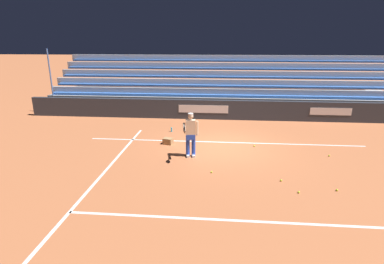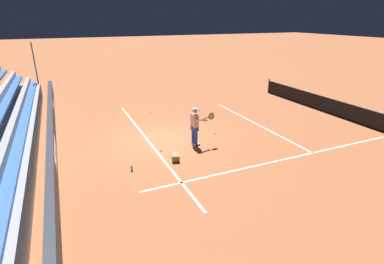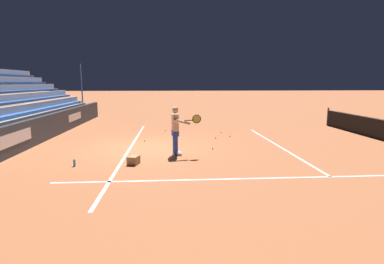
{
  "view_description": "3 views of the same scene",
  "coord_description": "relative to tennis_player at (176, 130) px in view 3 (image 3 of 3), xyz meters",
  "views": [
    {
      "loc": [
        0.3,
        12.07,
        4.32
      ],
      "look_at": [
        1.28,
        0.95,
        0.88
      ],
      "focal_mm": 28.0,
      "sensor_mm": 36.0,
      "label": 1
    },
    {
      "loc": [
        12.55,
        -3.85,
        5.38
      ],
      "look_at": [
        1.23,
        1.18,
        0.62
      ],
      "focal_mm": 28.0,
      "sensor_mm": 36.0,
      "label": 2
    },
    {
      "loc": [
        11.75,
        1.15,
        2.57
      ],
      "look_at": [
        0.54,
        1.92,
        0.7
      ],
      "focal_mm": 28.0,
      "sensor_mm": 36.0,
      "label": 3
    }
  ],
  "objects": [
    {
      "name": "tennis_ball_far_left",
      "position": [
        -4.62,
        2.39,
        -0.86
      ],
      "size": [
        0.07,
        0.07,
        0.07
      ],
      "primitive_type": "sphere",
      "color": "#CCE533",
      "rests_on": "ground"
    },
    {
      "name": "tennis_ball_stray_back",
      "position": [
        0.04,
        -1.63,
        -0.86
      ],
      "size": [
        0.07,
        0.07,
        0.07
      ],
      "primitive_type": "sphere",
      "color": "#CCE533",
      "rests_on": "ground"
    },
    {
      "name": "back_wall_sponsor_board",
      "position": [
        -1.31,
        -5.83,
        -0.34
      ],
      "size": [
        22.46,
        0.25,
        1.1
      ],
      "color": "#2D333D",
      "rests_on": "ground"
    },
    {
      "name": "tennis_ball_toward_net",
      "position": [
        -2.59,
        -1.35,
        -0.86
      ],
      "size": [
        0.07,
        0.07,
        0.07
      ],
      "primitive_type": "sphere",
      "color": "#CCE533",
      "rests_on": "ground"
    },
    {
      "name": "tennis_ball_by_box",
      "position": [
        -3.09,
        1.87,
        -0.86
      ],
      "size": [
        0.07,
        0.07,
        0.07
      ],
      "primitive_type": "sphere",
      "color": "#CCE533",
      "rests_on": "ground"
    },
    {
      "name": "tennis_ball_on_baseline",
      "position": [
        -5.37,
        -0.48,
        -0.86
      ],
      "size": [
        0.07,
        0.07,
        0.07
      ],
      "primitive_type": "sphere",
      "color": "#CCE533",
      "rests_on": "ground"
    },
    {
      "name": "tennis_player",
      "position": [
        0.0,
        0.0,
        0.0
      ],
      "size": [
        0.59,
        1.04,
        1.71
      ],
      "color": "blue",
      "rests_on": "ground"
    },
    {
      "name": "ball_box_cardboard",
      "position": [
        1.11,
        -1.37,
        -0.76
      ],
      "size": [
        0.47,
        0.4,
        0.26
      ],
      "primitive_type": "cube",
      "rotation": [
        0.0,
        0.0,
        -0.28
      ],
      "color": "#A87F51",
      "rests_on": "ground"
    },
    {
      "name": "tennis_ball_near_player",
      "position": [
        -3.45,
        2.62,
        -0.86
      ],
      "size": [
        0.07,
        0.07,
        0.07
      ],
      "primitive_type": "sphere",
      "color": "#CCE533",
      "rests_on": "ground"
    },
    {
      "name": "tennis_ball_far_right",
      "position": [
        -0.85,
        1.44,
        -0.86
      ],
      "size": [
        0.07,
        0.07,
        0.07
      ],
      "primitive_type": "sphere",
      "color": "#CCE533",
      "rests_on": "ground"
    },
    {
      "name": "court_baseline_white",
      "position": [
        -1.31,
        -1.8,
        -0.89
      ],
      "size": [
        12.0,
        0.1,
        0.01
      ],
      "primitive_type": "cube",
      "color": "white",
      "rests_on": "ground"
    },
    {
      "name": "water_bottle",
      "position": [
        1.23,
        -3.17,
        -0.78
      ],
      "size": [
        0.07,
        0.07,
        0.22
      ],
      "primitive_type": "cylinder",
      "color": "#33B2E5",
      "rests_on": "ground"
    },
    {
      "name": "ground_plane",
      "position": [
        -1.31,
        -1.3,
        -0.89
      ],
      "size": [
        160.0,
        160.0,
        0.0
      ],
      "primitive_type": "plane",
      "color": "#B7663D"
    },
    {
      "name": "court_service_line_white",
      "position": [
        -1.31,
        4.2,
        -0.89
      ],
      "size": [
        8.22,
        0.1,
        0.01
      ],
      "primitive_type": "cube",
      "color": "white",
      "rests_on": "ground"
    },
    {
      "name": "court_sideline_white",
      "position": [
        2.8,
        2.7,
        -0.89
      ],
      "size": [
        0.1,
        12.0,
        0.01
      ],
      "primitive_type": "cube",
      "color": "white",
      "rests_on": "ground"
    }
  ]
}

